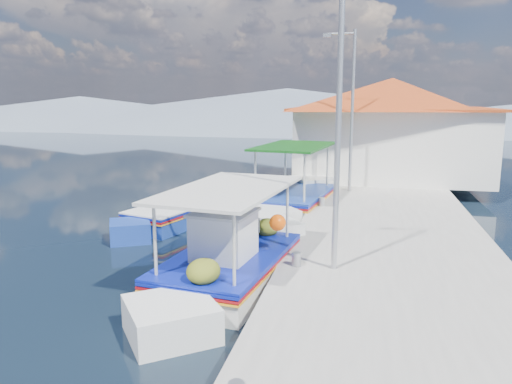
# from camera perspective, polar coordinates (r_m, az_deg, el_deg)

# --- Properties ---
(ground) EXTENTS (160.00, 160.00, 0.00)m
(ground) POSITION_cam_1_polar(r_m,az_deg,el_deg) (10.34, -18.99, -12.79)
(ground) COLOR black
(ground) RESTS_ON ground
(quay) EXTENTS (5.00, 44.00, 0.50)m
(quay) POSITION_cam_1_polar(r_m,az_deg,el_deg) (14.52, 15.18, -4.64)
(quay) COLOR #AAA69F
(quay) RESTS_ON ground
(bollards) EXTENTS (0.20, 17.20, 0.30)m
(bollards) POSITION_cam_1_polar(r_m,az_deg,el_deg) (13.74, 6.60, -3.48)
(bollards) COLOR #A5A8AD
(bollards) RESTS_ON quay
(main_caique) EXTENTS (2.69, 7.22, 2.39)m
(main_caique) POSITION_cam_1_polar(r_m,az_deg,el_deg) (10.97, -3.03, -8.20)
(main_caique) COLOR white
(main_caique) RESTS_ON ground
(caique_green_canopy) EXTENTS (2.80, 7.10, 2.68)m
(caique_green_canopy) POSITION_cam_1_polar(r_m,az_deg,el_deg) (17.57, 4.37, -1.09)
(caique_green_canopy) COLOR white
(caique_green_canopy) RESTS_ON ground
(caique_blue_hull) EXTENTS (2.62, 5.29, 0.98)m
(caique_blue_hull) POSITION_cam_1_polar(r_m,az_deg,el_deg) (16.01, -9.64, -2.90)
(caique_blue_hull) COLOR #183895
(caique_blue_hull) RESTS_ON ground
(harbor_building) EXTENTS (10.49, 10.49, 4.40)m
(harbor_building) POSITION_cam_1_polar(r_m,az_deg,el_deg) (23.05, 15.34, 7.38)
(harbor_building) COLOR silver
(harbor_building) RESTS_ON quay
(lamp_post_near) EXTENTS (1.21, 0.14, 6.00)m
(lamp_post_near) POSITION_cam_1_polar(r_m,az_deg,el_deg) (10.01, 9.07, 9.64)
(lamp_post_near) COLOR #A5A8AD
(lamp_post_near) RESTS_ON quay
(lamp_post_far) EXTENTS (1.21, 0.14, 6.00)m
(lamp_post_far) POSITION_cam_1_polar(r_m,az_deg,el_deg) (19.00, 10.86, 10.14)
(lamp_post_far) COLOR #A5A8AD
(lamp_post_far) RESTS_ON quay
(mountain_ridge) EXTENTS (171.40, 96.00, 5.50)m
(mountain_ridge) POSITION_cam_1_polar(r_m,az_deg,el_deg) (64.04, 14.03, 8.83)
(mountain_ridge) COLOR slate
(mountain_ridge) RESTS_ON ground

